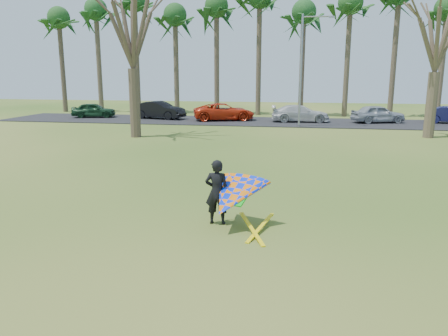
% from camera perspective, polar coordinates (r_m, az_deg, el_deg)
% --- Properties ---
extents(ground, '(100.00, 100.00, 0.00)m').
position_cam_1_polar(ground, '(11.71, -1.77, -7.33)').
color(ground, '#1C4E11').
rests_on(ground, ground).
extents(parking_strip, '(46.00, 7.00, 0.06)m').
position_cam_1_polar(parking_strip, '(36.07, 6.61, 6.02)').
color(parking_strip, black).
rests_on(parking_strip, ground).
extents(palm_0, '(4.84, 4.84, 10.84)m').
position_cam_1_polar(palm_0, '(48.63, -20.78, 17.73)').
color(palm_0, '#493B2B').
rests_on(palm_0, ground).
extents(palm_1, '(4.84, 4.84, 11.54)m').
position_cam_1_polar(palm_1, '(46.84, -16.40, 19.09)').
color(palm_1, brown).
rests_on(palm_1, ground).
extents(palm_2, '(4.84, 4.84, 12.24)m').
position_cam_1_polar(palm_2, '(45.34, -11.63, 20.43)').
color(palm_2, '#453529').
rests_on(palm_2, ground).
extents(palm_3, '(4.84, 4.84, 10.84)m').
position_cam_1_polar(palm_3, '(43.88, -6.41, 19.09)').
color(palm_3, '#4B3E2D').
rests_on(palm_3, ground).
extents(palm_4, '(4.84, 4.84, 11.54)m').
position_cam_1_polar(palm_4, '(43.01, -0.98, 20.21)').
color(palm_4, '#4A3D2C').
rests_on(palm_4, ground).
extents(palm_6, '(4.84, 4.84, 10.84)m').
position_cam_1_polar(palm_6, '(42.11, 10.40, 19.26)').
color(palm_6, '#4A392C').
rests_on(palm_6, ground).
extents(palm_7, '(4.84, 4.84, 11.54)m').
position_cam_1_polar(palm_7, '(42.36, 16.20, 19.88)').
color(palm_7, '#473A2A').
rests_on(palm_7, ground).
extents(palm_9, '(4.84, 4.84, 10.84)m').
position_cam_1_polar(palm_9, '(43.70, 27.16, 17.90)').
color(palm_9, '#46362A').
rests_on(palm_9, ground).
extents(bare_tree_left, '(6.60, 6.60, 9.70)m').
position_cam_1_polar(bare_tree_left, '(27.94, -12.04, 18.18)').
color(bare_tree_left, '#493A2B').
rests_on(bare_tree_left, ground).
extents(bare_tree_right, '(6.27, 6.27, 9.21)m').
position_cam_1_polar(bare_tree_right, '(29.90, 26.27, 16.15)').
color(bare_tree_right, '#4C3C2D').
rests_on(bare_tree_right, ground).
extents(streetlight, '(2.28, 0.18, 8.00)m').
position_cam_1_polar(streetlight, '(32.79, 10.31, 13.05)').
color(streetlight, gray).
rests_on(streetlight, ground).
extents(car_0, '(4.05, 2.45, 1.29)m').
position_cam_1_polar(car_0, '(40.80, -16.65, 7.26)').
color(car_0, '#173A20').
rests_on(car_0, parking_strip).
extents(car_1, '(4.76, 2.53, 1.49)m').
position_cam_1_polar(car_1, '(38.34, -8.44, 7.50)').
color(car_1, black).
rests_on(car_1, parking_strip).
extents(car_2, '(5.55, 3.79, 1.41)m').
position_cam_1_polar(car_2, '(36.70, 0.01, 7.36)').
color(car_2, red).
rests_on(car_2, parking_strip).
extents(car_3, '(4.78, 2.32, 1.34)m').
position_cam_1_polar(car_3, '(36.03, 9.93, 7.03)').
color(car_3, silver).
rests_on(car_3, parking_strip).
extents(car_4, '(4.43, 2.82, 1.40)m').
position_cam_1_polar(car_4, '(36.92, 19.46, 6.69)').
color(car_4, '#9FA4AC').
rests_on(car_4, parking_strip).
extents(kite_flyer, '(2.13, 2.39, 2.02)m').
position_cam_1_polar(kite_flyer, '(11.22, 0.86, -3.65)').
color(kite_flyer, black).
rests_on(kite_flyer, ground).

